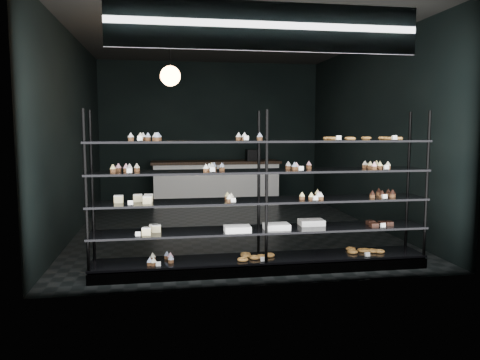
# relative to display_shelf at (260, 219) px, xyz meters

# --- Properties ---
(room) EXTENTS (5.01, 6.01, 3.20)m
(room) POSITION_rel_display_shelf_xyz_m (-0.04, 2.45, 0.97)
(room) COLOR black
(room) RESTS_ON ground
(display_shelf) EXTENTS (4.00, 0.50, 1.91)m
(display_shelf) POSITION_rel_display_shelf_xyz_m (0.00, 0.00, 0.00)
(display_shelf) COLOR black
(display_shelf) RESTS_ON room
(signage) EXTENTS (3.30, 0.05, 0.50)m
(signage) POSITION_rel_display_shelf_xyz_m (-0.04, -0.48, 2.12)
(signage) COLOR #0B1B3B
(signage) RESTS_ON room
(pendant_lamp) EXTENTS (0.29, 0.29, 0.87)m
(pendant_lamp) POSITION_rel_display_shelf_xyz_m (-1.01, 1.56, 1.82)
(pendant_lamp) COLOR black
(pendant_lamp) RESTS_ON room
(service_counter) EXTENTS (2.85, 0.65, 1.23)m
(service_counter) POSITION_rel_display_shelf_xyz_m (0.03, 4.95, -0.13)
(service_counter) COLOR silver
(service_counter) RESTS_ON room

